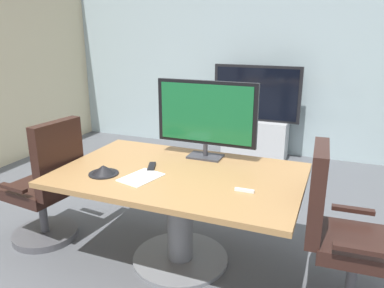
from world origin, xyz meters
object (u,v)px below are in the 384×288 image
Objects in this scene: wall_display_unit at (255,127)px; remote_control at (152,167)px; office_chair_right at (340,243)px; tv_monitor at (206,115)px; conference_phone at (103,170)px; conference_table at (180,197)px; office_chair_left at (48,192)px.

wall_display_unit reaches higher than remote_control.
office_chair_right is 1.30× the size of tv_monitor.
wall_display_unit is 2.73m from remote_control.
office_chair_right is at bearing -22.54° from tv_monitor.
conference_table is at bearing 25.68° from conference_phone.
conference_table is 2.15× the size of tv_monitor.
conference_table is 1.65× the size of office_chair_left.
conference_phone is (-0.57, -0.64, -0.33)m from tv_monitor.
office_chair_left is at bearing -111.57° from wall_display_unit.
wall_display_unit is at bearing 80.89° from conference_phone.
tv_monitor reaches higher than remote_control.
tv_monitor is 0.92m from conference_phone.
office_chair_left is 1.49m from tv_monitor.
remote_control is (-0.24, 0.01, 0.21)m from conference_table.
office_chair_left reaches higher than conference_phone.
wall_display_unit is 3.01m from conference_phone.
tv_monitor is 4.94× the size of remote_control.
tv_monitor is at bearing -87.71° from wall_display_unit.
office_chair_right is 6.41× the size of remote_control.
office_chair_left is 0.98m from remote_control.
office_chair_right is (2.32, 0.09, 0.00)m from office_chair_left.
conference_phone reaches higher than conference_table.
tv_monitor is 0.61m from remote_control.
remote_control is at bearing 177.78° from conference_table.
tv_monitor is 3.82× the size of conference_phone.
wall_display_unit is 7.71× the size of remote_control.
tv_monitor is at bearing 31.23° from remote_control.
conference_table is 2.72m from wall_display_unit.
wall_display_unit is at bearing 20.36° from office_chair_right.
wall_display_unit is (1.13, 2.86, -0.01)m from office_chair_left.
conference_phone is (-1.66, -0.19, 0.33)m from office_chair_right.
tv_monitor is (-1.10, 0.45, 0.66)m from office_chair_right.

